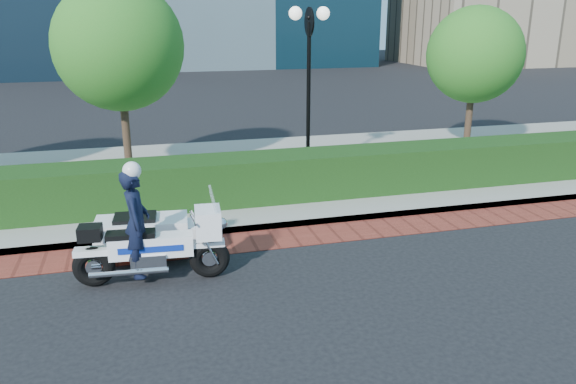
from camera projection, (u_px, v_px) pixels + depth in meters
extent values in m
plane|color=black|center=(341.00, 266.00, 9.71)|extent=(120.00, 120.00, 0.00)
cube|color=maroon|center=(315.00, 235.00, 11.09)|extent=(60.00, 1.00, 0.01)
cube|color=gray|center=(264.00, 173.00, 15.21)|extent=(60.00, 8.00, 0.15)
cube|color=black|center=(287.00, 176.00, 12.83)|extent=(18.00, 1.20, 1.00)
cylinder|color=black|center=(308.00, 170.00, 14.66)|extent=(0.30, 0.30, 0.30)
cylinder|color=black|center=(308.00, 99.00, 14.10)|extent=(0.10, 0.10, 3.70)
cylinder|color=black|center=(309.00, 22.00, 13.55)|extent=(0.04, 0.70, 0.70)
sphere|color=white|center=(295.00, 13.00, 13.40)|extent=(0.32, 0.32, 0.32)
sphere|color=white|center=(323.00, 13.00, 13.58)|extent=(0.32, 0.32, 0.32)
cylinder|color=#332319|center=(126.00, 134.00, 14.44)|extent=(0.20, 0.20, 2.17)
sphere|color=#1D741D|center=(119.00, 46.00, 13.78)|extent=(3.20, 3.20, 3.20)
cylinder|color=#332319|center=(469.00, 120.00, 16.99)|extent=(0.20, 0.20, 1.92)
sphere|color=#1D741D|center=(475.00, 55.00, 16.41)|extent=(2.80, 2.80, 2.80)
torus|color=black|center=(94.00, 267.00, 8.90)|extent=(0.68, 0.26, 0.67)
torus|color=black|center=(210.00, 258.00, 9.21)|extent=(0.68, 0.26, 0.67)
cube|color=white|center=(151.00, 246.00, 8.97)|extent=(1.34, 0.44, 0.34)
cube|color=silver|center=(149.00, 260.00, 9.03)|extent=(0.59, 0.45, 0.28)
cube|color=white|center=(208.00, 222.00, 9.02)|extent=(0.45, 0.59, 0.46)
cube|color=silver|center=(213.00, 201.00, 8.94)|extent=(0.17, 0.52, 0.41)
cube|color=black|center=(131.00, 235.00, 8.85)|extent=(0.78, 0.37, 0.10)
cube|color=black|center=(90.00, 233.00, 8.73)|extent=(0.38, 0.35, 0.22)
cube|color=white|center=(142.00, 234.00, 9.78)|extent=(1.63, 0.84, 0.56)
cube|color=black|center=(135.00, 218.00, 9.67)|extent=(0.75, 0.57, 0.08)
torus|color=black|center=(139.00, 237.00, 10.29)|extent=(0.52, 0.20, 0.51)
imported|color=black|center=(136.00, 223.00, 8.81)|extent=(0.47, 0.67, 1.75)
sphere|color=white|center=(132.00, 171.00, 8.56)|extent=(0.28, 0.28, 0.28)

